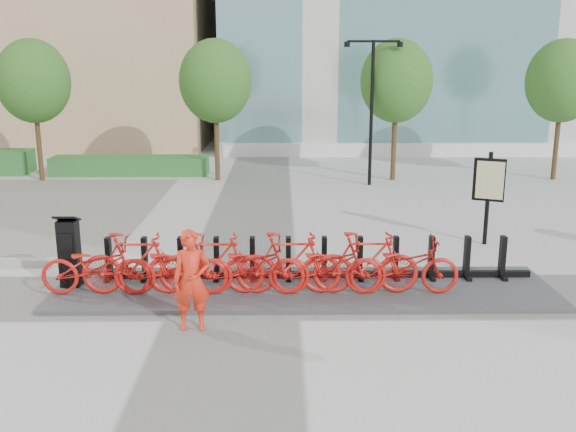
{
  "coord_description": "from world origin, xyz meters",
  "views": [
    {
      "loc": [
        0.87,
        -11.45,
        4.39
      ],
      "look_at": [
        1.0,
        1.5,
        1.2
      ],
      "focal_mm": 40.0,
      "sensor_mm": 36.0,
      "label": 1
    }
  ],
  "objects_px": {
    "worker_red": "(192,280)",
    "map_sign": "(489,184)",
    "kiosk": "(69,252)",
    "bike_0": "(96,267)"
  },
  "relations": [
    {
      "from": "kiosk",
      "to": "map_sign",
      "type": "distance_m",
      "value": 9.57
    },
    {
      "from": "kiosk",
      "to": "map_sign",
      "type": "height_order",
      "value": "map_sign"
    },
    {
      "from": "map_sign",
      "to": "kiosk",
      "type": "bearing_deg",
      "value": -137.24
    },
    {
      "from": "bike_0",
      "to": "map_sign",
      "type": "height_order",
      "value": "map_sign"
    },
    {
      "from": "worker_red",
      "to": "map_sign",
      "type": "relative_size",
      "value": 0.75
    },
    {
      "from": "worker_red",
      "to": "map_sign",
      "type": "height_order",
      "value": "map_sign"
    },
    {
      "from": "bike_0",
      "to": "map_sign",
      "type": "relative_size",
      "value": 0.91
    },
    {
      "from": "bike_0",
      "to": "kiosk",
      "type": "distance_m",
      "value": 0.8
    },
    {
      "from": "worker_red",
      "to": "kiosk",
      "type": "bearing_deg",
      "value": 138.61
    },
    {
      "from": "worker_red",
      "to": "map_sign",
      "type": "xyz_separation_m",
      "value": [
        6.42,
        4.95,
        0.64
      ]
    }
  ]
}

